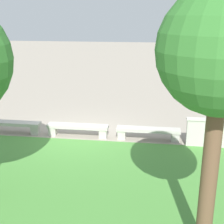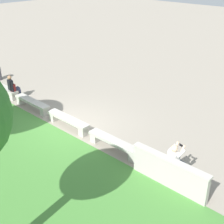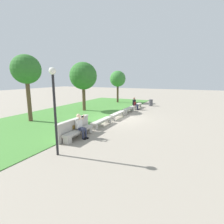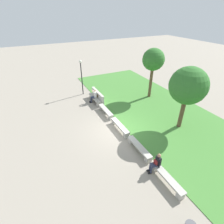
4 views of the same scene
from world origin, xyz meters
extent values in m
plane|color=gray|center=(0.00, 0.00, 0.00)|extent=(80.00, 80.00, 0.00)
cube|color=#478438|center=(0.00, 4.38, 0.01)|extent=(24.64, 8.00, 0.03)
cube|color=#B7B2A8|center=(-5.19, 0.00, 0.39)|extent=(2.27, 0.40, 0.12)
cube|color=#B7B2A8|center=(-4.23, 0.00, 0.17)|extent=(0.28, 0.34, 0.33)
cube|color=#B7B2A8|center=(-2.59, 0.00, 0.39)|extent=(2.27, 0.40, 0.12)
cube|color=#B7B2A8|center=(-3.55, 0.00, 0.17)|extent=(0.28, 0.34, 0.33)
cube|color=#B7B2A8|center=(-1.64, 0.00, 0.17)|extent=(0.28, 0.34, 0.33)
cube|color=#B7B2A8|center=(0.00, 0.00, 0.39)|extent=(2.27, 0.40, 0.12)
cube|color=#B7B2A8|center=(-0.95, 0.00, 0.17)|extent=(0.28, 0.34, 0.33)
cube|color=#B7B2A8|center=(0.95, 0.00, 0.17)|extent=(0.28, 0.34, 0.33)
cube|color=#B7B2A8|center=(2.59, 0.00, 0.39)|extent=(2.27, 0.40, 0.12)
cube|color=#B7B2A8|center=(1.64, 0.00, 0.17)|extent=(0.28, 0.34, 0.33)
cube|color=black|center=(-5.31, -0.42, 0.03)|extent=(0.15, 0.26, 0.06)
cylinder|color=#2D334C|center=(-5.30, -0.35, 0.24)|extent=(0.11, 0.11, 0.42)
cube|color=black|center=(-5.11, -0.46, 0.03)|extent=(0.15, 0.26, 0.06)
cylinder|color=#2D334C|center=(-5.10, -0.39, 0.24)|extent=(0.11, 0.11, 0.42)
cube|color=#2D334C|center=(-5.16, -0.19, 0.51)|extent=(0.38, 0.47, 0.12)
cube|color=silver|center=(-5.11, 0.04, 0.79)|extent=(0.38, 0.28, 0.56)
sphere|color=beige|center=(-5.11, 0.04, 1.21)|extent=(0.22, 0.22, 0.22)
cylinder|color=silver|center=(-4.95, -0.10, 1.08)|extent=(0.15, 0.32, 0.21)
cylinder|color=beige|center=(-5.04, -0.22, 1.16)|extent=(0.09, 0.19, 0.27)
cube|color=black|center=(-5.17, -0.25, 1.20)|extent=(0.15, 0.04, 0.08)
cylinder|color=brown|center=(-3.74, 5.48, 1.60)|extent=(0.29, 0.29, 3.20)
sphere|color=#2D6B28|center=(-3.74, 5.48, 3.82)|extent=(2.07, 2.07, 2.07)
camera|label=1|loc=(-2.72, 10.52, 4.36)|focal=50.00mm
camera|label=2|loc=(-9.16, 7.15, 6.32)|focal=50.00mm
camera|label=3|loc=(-12.62, -5.57, 3.22)|focal=28.00mm
camera|label=4|loc=(9.32, -5.25, 7.98)|focal=28.00mm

